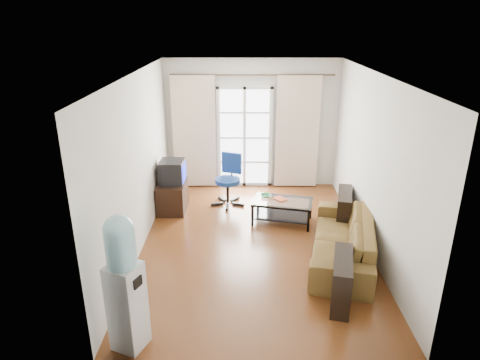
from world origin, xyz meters
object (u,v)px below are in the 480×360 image
tv_stand (173,196)px  task_chair (228,190)px  sofa (343,239)px  water_cooler (124,281)px  coffee_table (282,208)px  crt_tv (171,172)px

tv_stand → task_chair: 1.09m
sofa → water_cooler: bearing=-42.7°
sofa → water_cooler: size_ratio=1.44×
tv_stand → coffee_table: bearing=-13.4°
tv_stand → task_chair: bearing=16.5°
crt_tv → sofa: bearing=-29.7°
coffee_table → crt_tv: bearing=165.6°
task_chair → coffee_table: bearing=-19.7°
tv_stand → task_chair: size_ratio=0.76×
sofa → water_cooler: water_cooler is taller
crt_tv → task_chair: 1.19m
sofa → coffee_table: size_ratio=2.04×
tv_stand → water_cooler: (0.07, -3.61, 0.57)m
task_chair → tv_stand: bearing=-144.6°
water_cooler → coffee_table: bearing=80.6°
sofa → crt_tv: 3.36m
tv_stand → sofa: bearing=-30.3°
crt_tv → water_cooler: 3.61m
sofa → task_chair: (-1.79, 2.02, -0.02)m
water_cooler → tv_stand: bearing=114.1°
coffee_table → water_cooler: water_cooler is taller
sofa → tv_stand: bearing=-108.1°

